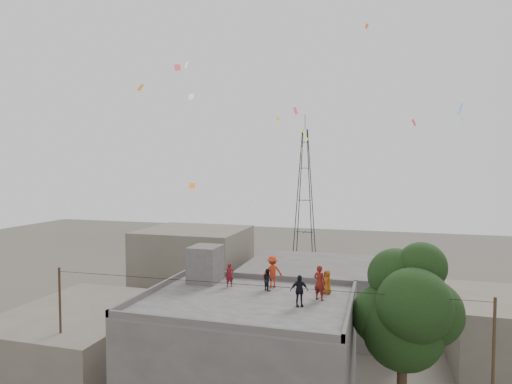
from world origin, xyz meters
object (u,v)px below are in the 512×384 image
at_px(transmission_tower, 305,193).
at_px(person_dark_adult, 299,291).
at_px(stair_head_box, 205,264).
at_px(person_red_adult, 320,283).
at_px(tree, 407,310).

xyz_separation_m(transmission_tower, person_dark_adult, (6.64, -40.25, -2.24)).
xyz_separation_m(stair_head_box, person_red_adult, (6.60, -1.63, -0.16)).
bearing_deg(transmission_tower, tree, -73.91).
bearing_deg(person_red_adult, stair_head_box, 7.75).
xyz_separation_m(stair_head_box, person_dark_adult, (5.84, -2.85, -0.28)).
relative_size(transmission_tower, person_red_adult, 11.95).
bearing_deg(tree, person_dark_adult, -169.92).
xyz_separation_m(tree, transmission_tower, (-11.37, 39.40, 2.97)).
height_order(transmission_tower, person_dark_adult, transmission_tower).
bearing_deg(person_dark_adult, tree, -14.14).
height_order(stair_head_box, tree, tree).
bearing_deg(transmission_tower, person_red_adult, -79.26).
bearing_deg(stair_head_box, person_dark_adult, -25.99).
xyz_separation_m(stair_head_box, transmission_tower, (-0.80, 37.40, 1.97)).
distance_m(person_red_adult, person_dark_adult, 1.44).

